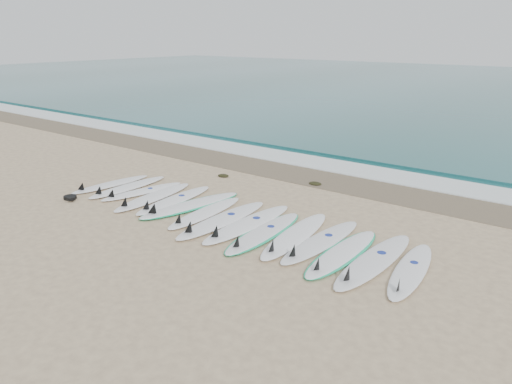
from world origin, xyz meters
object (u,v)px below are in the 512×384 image
Objects in this scene: surfboard_0 at (109,184)px; surfboard_14 at (410,271)px; leash_coil at (70,198)px; surfboard_7 at (221,220)px.

surfboard_0 is 8.38m from surfboard_14.
leash_coil is at bearing -77.79° from surfboard_0.
surfboard_14 is at bearing 8.82° from leash_coil.
surfboard_14 is (8.38, -0.01, 0.00)m from surfboard_0.
surfboard_14 is at bearing 4.32° from surfboard_0.
surfboard_0 is at bearing 175.71° from surfboard_7.
surfboard_0 is at bearing 97.81° from leash_coil.
surfboard_0 is at bearing 171.15° from surfboard_14.
surfboard_7 is at bearing 1.76° from surfboard_0.
surfboard_0 is 0.81× the size of surfboard_7.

